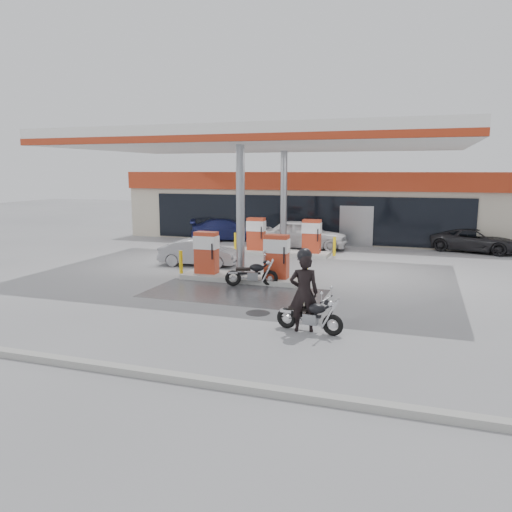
{
  "coord_description": "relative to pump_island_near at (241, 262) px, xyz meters",
  "views": [
    {
      "loc": [
        6.38,
        -15.25,
        4.08
      ],
      "look_at": [
        1.06,
        0.64,
        1.2
      ],
      "focal_mm": 35.0,
      "sensor_mm": 36.0,
      "label": 1
    }
  ],
  "objects": [
    {
      "name": "kerb",
      "position": [
        0.0,
        -9.0,
        -0.64
      ],
      "size": [
        28.0,
        0.25,
        0.15
      ],
      "primitive_type": "cube",
      "color": "gray",
      "rests_on": "ground"
    },
    {
      "name": "drain_cover",
      "position": [
        2.0,
        -4.0,
        -0.71
      ],
      "size": [
        0.7,
        0.7,
        0.01
      ],
      "primitive_type": "cylinder",
      "color": "#38383A",
      "rests_on": "ground"
    },
    {
      "name": "attendant",
      "position": [
        -1.81,
        7.0,
        0.06
      ],
      "size": [
        0.71,
        0.85,
        1.54
      ],
      "primitive_type": "imported",
      "rotation": [
        0.0,
        0.0,
        1.38
      ],
      "color": "slate",
      "rests_on": "ground"
    },
    {
      "name": "store_building",
      "position": [
        0.01,
        13.94,
        1.3
      ],
      "size": [
        22.0,
        8.22,
        4.0
      ],
      "color": "#B5AE98",
      "rests_on": "ground"
    },
    {
      "name": "canopy",
      "position": [
        0.0,
        3.0,
        4.56
      ],
      "size": [
        16.0,
        10.02,
        5.51
      ],
      "color": "silver",
      "rests_on": "ground"
    },
    {
      "name": "parked_car_left",
      "position": [
        -4.5,
        10.0,
        -0.08
      ],
      "size": [
        4.71,
        3.31,
        1.27
      ],
      "primitive_type": "imported",
      "rotation": [
        0.0,
        0.0,
        1.96
      ],
      "color": "navy",
      "rests_on": "ground"
    },
    {
      "name": "hatchback_silver",
      "position": [
        -2.75,
        2.2,
        -0.15
      ],
      "size": [
        3.53,
        1.57,
        1.13
      ],
      "primitive_type": "imported",
      "rotation": [
        0.0,
        0.0,
        1.68
      ],
      "color": "gray",
      "rests_on": "ground"
    },
    {
      "name": "parked_motorcycle",
      "position": [
        0.73,
        -0.78,
        -0.28
      ],
      "size": [
        1.83,
        0.87,
        0.97
      ],
      "rotation": [
        0.0,
        0.0,
        0.33
      ],
      "color": "black",
      "rests_on": "ground"
    },
    {
      "name": "parked_car_right",
      "position": [
        8.99,
        10.0,
        -0.12
      ],
      "size": [
        4.59,
        2.95,
        1.18
      ],
      "primitive_type": "imported",
      "rotation": [
        0.0,
        0.0,
        1.32
      ],
      "color": "black",
      "rests_on": "ground"
    },
    {
      "name": "biker_main",
      "position": [
        3.62,
        -5.17,
        0.3
      ],
      "size": [
        0.84,
        0.67,
        2.02
      ],
      "primitive_type": "imported",
      "rotation": [
        0.0,
        0.0,
        3.42
      ],
      "color": "black",
      "rests_on": "ground"
    },
    {
      "name": "pump_island_near",
      "position": [
        0.0,
        0.0,
        0.0
      ],
      "size": [
        5.14,
        1.3,
        1.78
      ],
      "color": "#9E9E99",
      "rests_on": "ground"
    },
    {
      "name": "ground",
      "position": [
        0.0,
        -2.0,
        -0.71
      ],
      "size": [
        90.0,
        90.0,
        0.0
      ],
      "primitive_type": "plane",
      "color": "gray",
      "rests_on": "ground"
    },
    {
      "name": "pump_island_far",
      "position": [
        0.0,
        6.0,
        0.0
      ],
      "size": [
        5.14,
        1.3,
        1.78
      ],
      "color": "#9E9E99",
      "rests_on": "ground"
    },
    {
      "name": "sedan_white",
      "position": [
        0.51,
        8.2,
        0.06
      ],
      "size": [
        4.66,
        2.17,
        1.55
      ],
      "primitive_type": "imported",
      "rotation": [
        0.0,
        0.0,
        1.65
      ],
      "color": "silver",
      "rests_on": "ground"
    },
    {
      "name": "main_motorcycle",
      "position": [
        3.81,
        -5.2,
        -0.3
      ],
      "size": [
        1.81,
        0.72,
        0.93
      ],
      "rotation": [
        0.0,
        0.0,
        -0.17
      ],
      "color": "black",
      "rests_on": "ground"
    },
    {
      "name": "wet_patch",
      "position": [
        0.5,
        -2.0,
        -0.71
      ],
      "size": [
        6.0,
        3.0,
        0.0
      ],
      "primitive_type": "cube",
      "color": "#4C4C4F",
      "rests_on": "ground"
    }
  ]
}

